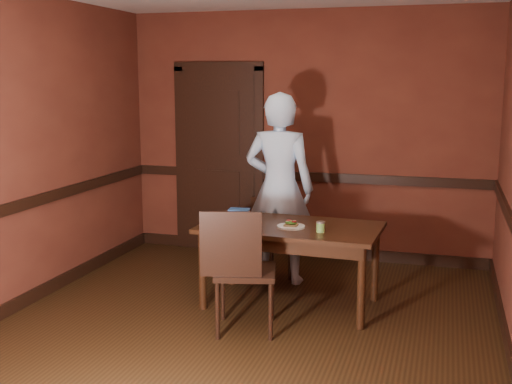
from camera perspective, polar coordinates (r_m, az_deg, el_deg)
The scene contains 19 objects.
floor at distance 5.24m, azimuth -1.12°, elevation -12.03°, with size 4.00×4.50×0.01m, color black.
wall_back at distance 7.06m, azimuth 4.44°, elevation 5.00°, with size 4.00×0.02×2.70m, color #552519.
wall_front at distance 2.87m, azimuth -15.07°, elevation -2.86°, with size 4.00×0.02×2.70m, color #552519.
wall_left at distance 5.82m, azimuth -20.30°, elevation 3.32°, with size 0.02×4.50×2.70m, color #552519.
dado_back at distance 7.10m, azimuth 4.36°, elevation 1.37°, with size 4.00×0.03×0.10m, color black.
dado_left at distance 5.88m, azimuth -19.92°, elevation -1.04°, with size 0.03×4.50×0.10m, color black.
baseboard_back at distance 7.27m, azimuth 4.28°, elevation -5.18°, with size 4.00×0.03×0.12m, color black.
baseboard_left at distance 6.09m, azimuth -19.44°, elevation -8.82°, with size 0.03×4.50×0.12m, color black.
baseboard_right at distance 5.03m, azimuth 21.58°, elevation -13.03°, with size 0.03×4.50×0.12m, color black.
door at distance 7.33m, azimuth -3.32°, elevation 3.18°, with size 1.05×0.07×2.20m.
dining_table at distance 5.65m, azimuth 3.08°, elevation -6.52°, with size 1.53×0.86×0.72m, color black.
chair_far at distance 6.27m, azimuth 1.09°, elevation -4.45°, with size 0.37×0.37×0.80m, color black, non-canonical shape.
chair_near at distance 5.06m, azimuth -0.93°, elevation -6.87°, with size 0.47×0.47×1.00m, color black, non-canonical shape.
person at distance 6.18m, azimuth 2.08°, elevation 0.31°, with size 0.67×0.44×1.85m, color #B1D1F0.
sandwich_plate at distance 5.48m, azimuth 3.13°, elevation -3.00°, with size 0.24×0.24×0.06m.
sauce_jar at distance 5.33m, azimuth 5.77°, elevation -3.09°, with size 0.08×0.08×0.09m.
cheese_saucer at distance 5.73m, azimuth -0.49°, elevation -2.38°, with size 0.16×0.16×0.05m.
food_tub at distance 5.86m, azimuth -1.52°, elevation -1.89°, with size 0.20×0.15×0.08m.
wrapped_veg at distance 5.37m, azimuth -2.75°, elevation -3.10°, with size 0.06×0.06×0.23m, color #194916.
Camera 1 is at (1.49, -4.62, 1.98)m, focal length 45.00 mm.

